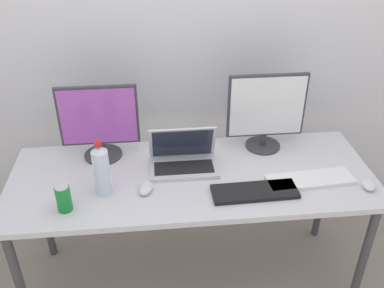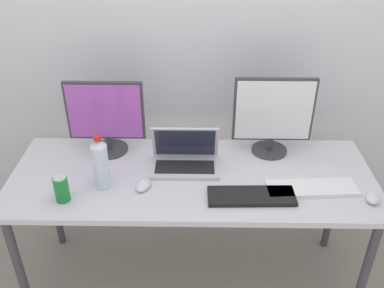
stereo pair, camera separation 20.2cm
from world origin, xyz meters
name	(u,v)px [view 1 (the left image)]	position (x,y,z in m)	size (l,w,h in m)	color
ground_plane	(192,277)	(0.00, 0.00, 0.00)	(16.00, 16.00, 0.00)	gray
wall_back	(181,28)	(0.00, 0.59, 1.30)	(7.00, 0.08, 2.60)	silver
work_desk	(192,185)	(0.00, 0.00, 0.68)	(1.80, 0.68, 0.74)	#424247
monitor_left	(99,122)	(-0.45, 0.22, 0.95)	(0.40, 0.20, 0.40)	#38383D
monitor_center	(266,111)	(0.41, 0.22, 0.96)	(0.41, 0.19, 0.42)	#38383D
laptop_silver	(183,158)	(-0.04, 0.08, 0.79)	(0.34, 0.21, 0.22)	silver
keyboard_main	(310,180)	(0.56, -0.11, 0.75)	(0.42, 0.13, 0.02)	white
keyboard_aux	(255,192)	(0.27, -0.18, 0.75)	(0.40, 0.14, 0.02)	black
mouse_by_keyboard	(369,185)	(0.82, -0.19, 0.76)	(0.06, 0.09, 0.03)	silver
mouse_by_laptop	(146,188)	(-0.23, -0.10, 0.76)	(0.06, 0.11, 0.03)	silver
water_bottle	(102,170)	(-0.42, -0.09, 0.87)	(0.08, 0.08, 0.28)	silver
soda_can_near_keyboard	(64,198)	(-0.58, -0.20, 0.80)	(0.07, 0.07, 0.13)	#197F33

